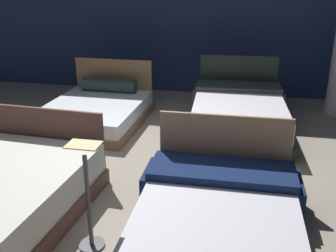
# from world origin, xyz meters

# --- Properties ---
(ground_plane) EXTENTS (18.00, 18.00, 0.02)m
(ground_plane) POSITION_xyz_m (0.00, 0.00, -0.01)
(ground_plane) COLOR gray
(showroom_back_wall) EXTENTS (18.00, 0.06, 3.50)m
(showroom_back_wall) POSITION_xyz_m (0.00, 3.75, 1.75)
(showroom_back_wall) COLOR navy
(showroom_back_wall) RESTS_ON ground_plane
(bed_0) EXTENTS (1.70, 2.02, 0.87)m
(bed_0) POSITION_xyz_m (-1.10, -1.29, 0.25)
(bed_0) COLOR brown
(bed_0) RESTS_ON ground_plane
(bed_1) EXTENTS (1.66, 2.01, 0.93)m
(bed_1) POSITION_xyz_m (1.11, -1.22, 0.21)
(bed_1) COLOR #987453
(bed_1) RESTS_ON ground_plane
(bed_2) EXTENTS (1.61, 2.02, 0.91)m
(bed_2) POSITION_xyz_m (-1.17, 1.54, 0.20)
(bed_2) COLOR brown
(bed_2) RESTS_ON ground_plane
(bed_3) EXTENTS (1.60, 2.16, 1.04)m
(bed_3) POSITION_xyz_m (1.20, 1.60, 0.28)
(bed_3) COLOR black
(bed_3) RESTS_ON ground_plane
(price_sign) EXTENTS (0.28, 0.24, 1.02)m
(price_sign) POSITION_xyz_m (0.00, -1.58, 0.39)
(price_sign) COLOR #3F3F44
(price_sign) RESTS_ON ground_plane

